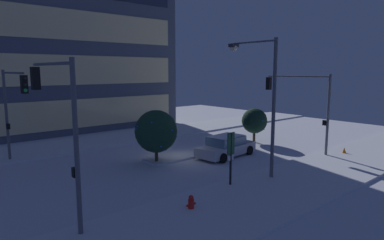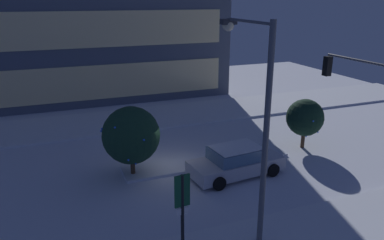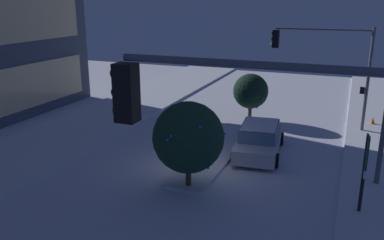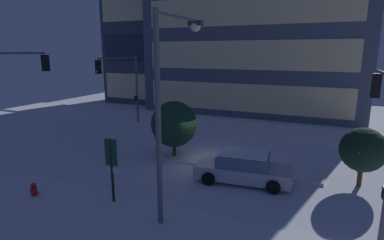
% 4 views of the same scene
% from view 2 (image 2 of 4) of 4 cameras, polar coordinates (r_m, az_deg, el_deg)
% --- Properties ---
extents(ground, '(52.00, 52.00, 0.00)m').
position_cam_2_polar(ground, '(19.51, -4.72, -7.43)').
color(ground, silver).
extents(curb_strip_far, '(52.00, 5.20, 0.14)m').
position_cam_2_polar(curb_strip_far, '(27.11, -9.84, -0.03)').
color(curb_strip_far, silver).
rests_on(curb_strip_far, ground).
extents(median_strip, '(9.00, 1.80, 0.14)m').
position_cam_2_polar(median_strip, '(20.20, 2.27, -6.22)').
color(median_strip, silver).
rests_on(median_strip, ground).
extents(car_near, '(4.89, 2.49, 1.49)m').
position_cam_2_polar(car_near, '(18.69, 6.71, -6.28)').
color(car_near, '#B7B7C1').
rests_on(car_near, ground).
extents(traffic_light_corner_near_right, '(0.32, 5.49, 5.82)m').
position_cam_2_polar(traffic_light_corner_near_right, '(18.86, 25.26, 3.09)').
color(traffic_light_corner_near_right, '#565960').
rests_on(traffic_light_corner_near_right, ground).
extents(street_lamp_arched, '(0.56, 3.41, 7.78)m').
position_cam_2_polar(street_lamp_arched, '(12.88, 9.30, 3.02)').
color(street_lamp_arched, '#565960').
rests_on(street_lamp_arched, ground).
extents(parking_info_sign, '(0.55, 0.12, 2.90)m').
position_cam_2_polar(parking_info_sign, '(12.84, -1.48, -12.55)').
color(parking_info_sign, black).
rests_on(parking_info_sign, ground).
extents(decorated_tree_median, '(2.13, 2.15, 2.91)m').
position_cam_2_polar(decorated_tree_median, '(22.46, 16.75, 0.34)').
color(decorated_tree_median, '#473323').
rests_on(decorated_tree_median, ground).
extents(decorated_tree_left_of_median, '(2.79, 2.85, 3.52)m').
position_cam_2_polar(decorated_tree_left_of_median, '(18.15, -9.21, -2.30)').
color(decorated_tree_left_of_median, '#473323').
rests_on(decorated_tree_left_of_median, ground).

